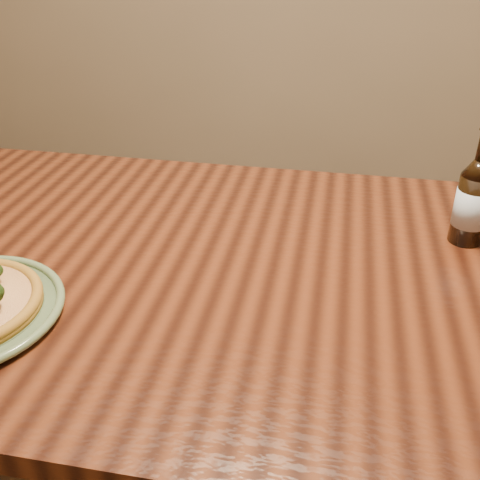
# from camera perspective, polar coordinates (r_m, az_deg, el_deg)

# --- Properties ---
(table) EXTENTS (1.60, 0.90, 0.75)m
(table) POSITION_cam_1_polar(r_m,az_deg,el_deg) (1.06, -2.40, -6.54)
(table) COLOR #49200F
(table) RESTS_ON ground
(beer_bottle) EXTENTS (0.06, 0.06, 0.23)m
(beer_bottle) POSITION_cam_1_polar(r_m,az_deg,el_deg) (1.12, 22.60, 3.73)
(beer_bottle) COLOR black
(beer_bottle) RESTS_ON table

